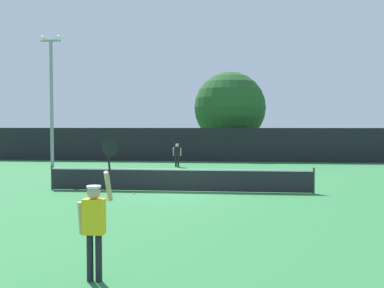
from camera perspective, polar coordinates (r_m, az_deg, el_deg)
ground_plane at (r=18.71m, az=-1.71°, el=-6.20°), size 120.00×120.00×0.00m
tennis_net at (r=18.64m, az=-1.72°, el=-4.64°), size 11.31×0.08×1.07m
perimeter_fence at (r=34.22m, az=1.69°, el=-0.09°), size 35.04×0.12×2.63m
player_serving at (r=8.11m, az=-12.57°, el=-9.38°), size 0.68×0.40×2.59m
player_receiving at (r=29.66m, az=-1.96°, el=-1.16°), size 0.57×0.23×1.57m
tennis_ball at (r=18.03m, az=-7.57°, el=-6.44°), size 0.07×0.07×0.07m
light_pole at (r=25.02m, az=-17.86°, el=5.93°), size 1.18×0.28×7.66m
large_tree at (r=38.69m, az=4.96°, el=4.74°), size 6.28×6.28×7.54m
parked_car_near at (r=42.63m, az=4.50°, el=-0.33°), size 1.92×4.21×1.69m
parked_car_mid at (r=40.91m, az=15.83°, el=-0.53°), size 2.37×4.39×1.69m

